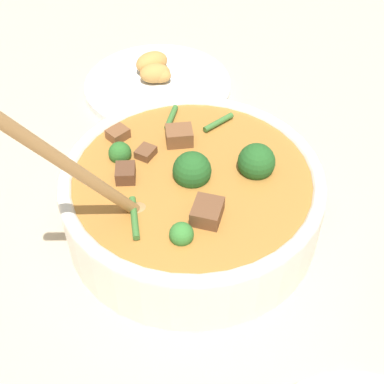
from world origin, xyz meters
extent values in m
plane|color=#C6B293|center=(0.00, 0.00, 0.00)|extent=(4.00, 4.00, 0.00)
cylinder|color=white|center=(0.00, 0.00, 0.04)|extent=(0.30, 0.30, 0.08)
torus|color=white|center=(0.00, 0.00, 0.08)|extent=(0.30, 0.30, 0.02)
cylinder|color=#B27533|center=(0.00, 0.00, 0.05)|extent=(0.27, 0.27, 0.05)
sphere|color=#235B23|center=(0.00, 0.00, 0.09)|extent=(0.04, 0.04, 0.04)
cylinder|color=#6B9956|center=(0.00, 0.00, 0.06)|extent=(0.01, 0.01, 0.02)
sphere|color=#235B23|center=(-0.07, 0.01, 0.09)|extent=(0.04, 0.04, 0.04)
cylinder|color=#6B9956|center=(-0.07, 0.01, 0.06)|extent=(0.01, 0.01, 0.02)
sphere|color=#387F33|center=(0.03, 0.08, 0.08)|extent=(0.02, 0.02, 0.02)
cylinder|color=#6B9956|center=(0.03, 0.08, 0.07)|extent=(0.01, 0.01, 0.01)
sphere|color=#2D6B28|center=(0.07, -0.05, 0.08)|extent=(0.03, 0.03, 0.03)
cylinder|color=#6B9956|center=(0.07, -0.05, 0.07)|extent=(0.01, 0.01, 0.01)
cube|color=brown|center=(0.07, -0.01, 0.08)|extent=(0.03, 0.03, 0.02)
cube|color=brown|center=(0.07, -0.09, 0.08)|extent=(0.03, 0.03, 0.02)
cube|color=brown|center=(0.00, -0.06, 0.09)|extent=(0.03, 0.03, 0.02)
cube|color=brown|center=(0.00, 0.06, 0.08)|extent=(0.04, 0.04, 0.03)
cube|color=brown|center=(0.04, -0.05, 0.08)|extent=(0.03, 0.03, 0.02)
cylinder|color=#3D7533|center=(0.07, 0.05, 0.08)|extent=(0.01, 0.05, 0.01)
cylinder|color=#3D7533|center=(-0.05, -0.08, 0.08)|extent=(0.04, 0.03, 0.01)
cylinder|color=#3D7533|center=(0.00, -0.10, 0.08)|extent=(0.03, 0.04, 0.01)
ellipsoid|color=#A87A47|center=(0.07, 0.03, 0.07)|extent=(0.04, 0.03, 0.01)
cylinder|color=#A87A47|center=(0.12, 0.06, 0.17)|extent=(0.13, 0.07, 0.21)
cylinder|color=white|center=(-0.02, -0.29, 0.01)|extent=(0.23, 0.23, 0.01)
ellipsoid|color=#CC8E47|center=(-0.01, -0.29, 0.03)|extent=(0.05, 0.04, 0.03)
ellipsoid|color=#CC8E47|center=(-0.01, -0.32, 0.03)|extent=(0.06, 0.05, 0.03)
ellipsoid|color=#CC8E47|center=(-0.02, -0.29, 0.02)|extent=(0.05, 0.05, 0.03)
camera|label=1|loc=(0.10, 0.41, 0.49)|focal=50.00mm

